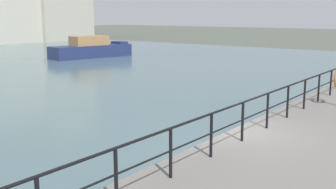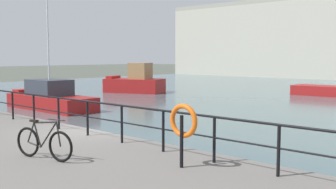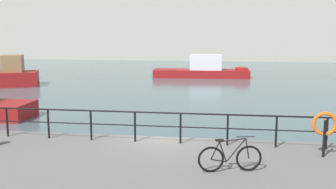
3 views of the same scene
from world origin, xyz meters
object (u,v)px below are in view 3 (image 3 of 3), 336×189
harbor_building (242,24)px  life_ring_stand (325,125)px  moored_white_yacht (203,69)px  parked_bicycle (230,158)px  moored_blue_motorboat (7,76)px

harbor_building → life_ring_stand: (-0.53, -58.06, -4.33)m
moored_white_yacht → life_ring_stand: 28.18m
life_ring_stand → harbor_building: bearing=89.5°
moored_white_yacht → parked_bicycle: bearing=-88.3°
moored_blue_motorboat → parked_bicycle: 27.71m
moored_blue_motorboat → life_ring_stand: 28.58m
parked_bicycle → life_ring_stand: size_ratio=1.24×
moored_blue_motorboat → parked_bicycle: moored_blue_motorboat is taller
moored_blue_motorboat → life_ring_stand: moored_blue_motorboat is taller
parked_bicycle → life_ring_stand: 3.37m
moored_blue_motorboat → moored_white_yacht: 18.88m
moored_blue_motorboat → life_ring_stand: bearing=117.4°
harbor_building → life_ring_stand: harbor_building is taller
harbor_building → moored_blue_motorboat: size_ratio=13.56×
moored_blue_motorboat → parked_bicycle: bearing=110.9°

